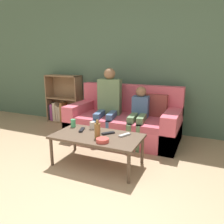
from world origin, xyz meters
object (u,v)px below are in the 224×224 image
object	(u,v)px
cup_far	(92,125)
tv_remote_1	(125,135)
bookshelf	(64,105)
cup_near	(73,123)
bottle	(97,130)
person_adult	(109,100)
snack_bowl	(103,140)
person_child	(139,112)
couch	(125,122)
tv_remote_0	(108,133)
coffee_table	(97,138)
tv_remote_2	(82,130)

from	to	relation	value
cup_far	tv_remote_1	xyz separation A→B (m)	(0.50, -0.08, -0.04)
bookshelf	cup_near	distance (m)	1.68
cup_near	bottle	distance (m)	0.58
person_adult	snack_bowl	distance (m)	1.27
bookshelf	person_child	bearing A→B (deg)	-16.45
couch	snack_bowl	xyz separation A→B (m)	(0.20, -1.24, 0.13)
bookshelf	snack_bowl	size ratio (longest dim) A/B	6.63
cup_near	cup_far	bearing A→B (deg)	6.09
cup_far	bottle	size ratio (longest dim) A/B	0.44
person_child	tv_remote_0	xyz separation A→B (m)	(-0.15, -0.82, -0.10)
coffee_table	bottle	bearing A→B (deg)	-59.20
person_child	snack_bowl	world-z (taller)	person_child
bookshelf	coffee_table	size ratio (longest dim) A/B	0.89
person_child	snack_bowl	distance (m)	1.11
cup_far	coffee_table	bearing A→B (deg)	-48.64
tv_remote_1	snack_bowl	size ratio (longest dim) A/B	1.16
couch	bottle	xyz separation A→B (m)	(0.08, -1.15, 0.21)
person_adult	tv_remote_2	world-z (taller)	person_adult
person_child	snack_bowl	size ratio (longest dim) A/B	5.97
bookshelf	tv_remote_0	bearing A→B (deg)	-39.33
bookshelf	cup_near	world-z (taller)	bookshelf
person_adult	tv_remote_2	size ratio (longest dim) A/B	6.67
cup_near	tv_remote_0	distance (m)	0.58
tv_remote_2	snack_bowl	xyz separation A→B (m)	(0.44, -0.26, 0.01)
snack_bowl	cup_near	bearing A→B (deg)	150.89
cup_far	bottle	xyz separation A→B (m)	(0.23, -0.29, 0.05)
snack_bowl	cup_far	bearing A→B (deg)	131.87
cup_near	tv_remote_0	world-z (taller)	cup_near
couch	person_child	xyz separation A→B (m)	(0.29, -0.14, 0.22)
person_adult	person_child	bearing A→B (deg)	-14.47
couch	tv_remote_1	xyz separation A→B (m)	(0.35, -0.94, 0.12)
coffee_table	cup_far	bearing A→B (deg)	131.36
coffee_table	snack_bowl	bearing A→B (deg)	-47.57
coffee_table	bottle	xyz separation A→B (m)	(0.05, -0.09, 0.13)
bookshelf	tv_remote_0	xyz separation A→B (m)	(1.66, -1.36, 0.04)
couch	snack_bowl	world-z (taller)	couch
coffee_table	tv_remote_2	xyz separation A→B (m)	(-0.27, 0.08, 0.05)
tv_remote_1	snack_bowl	distance (m)	0.34
coffee_table	tv_remote_1	xyz separation A→B (m)	(0.32, 0.12, 0.05)
person_adult	coffee_table	bearing A→B (deg)	-82.49
person_adult	cup_near	world-z (taller)	person_adult
person_adult	tv_remote_0	xyz separation A→B (m)	(0.40, -0.88, -0.26)
tv_remote_1	bottle	distance (m)	0.35
bookshelf	person_child	xyz separation A→B (m)	(1.81, -0.53, 0.15)
person_child	cup_far	world-z (taller)	person_child
person_adult	snack_bowl	bearing A→B (deg)	-77.54
cup_near	coffee_table	bearing A→B (deg)	-20.11
snack_bowl	tv_remote_2	bearing A→B (deg)	149.32
person_child	tv_remote_1	bearing A→B (deg)	-91.00
cup_far	tv_remote_0	distance (m)	0.31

